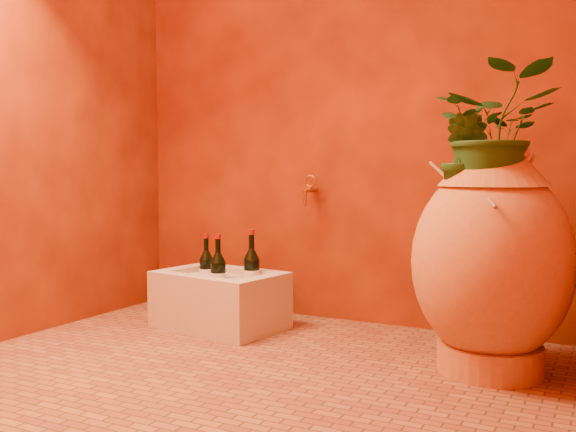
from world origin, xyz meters
The scene contains 11 objects.
floor centered at (0.00, 0.00, 0.00)m, with size 2.50×2.50×0.00m, color brown.
wall_back centered at (0.00, 1.00, 1.25)m, with size 2.50×0.02×2.50m, color #571805.
wall_left centered at (-1.25, 0.00, 1.25)m, with size 0.02×2.00×2.50m, color #571805.
amphora centered at (0.85, 0.43, 0.44)m, with size 0.78×0.78×0.89m.
stone_basin centered at (-0.49, 0.54, 0.14)m, with size 0.67×0.51×0.29m.
wine_bottle_a centered at (-0.48, 0.51, 0.27)m, with size 0.08×0.08×0.32m.
wine_bottle_b centered at (-0.63, 0.62, 0.27)m, with size 0.08×0.08×0.31m.
wine_bottle_c centered at (-0.35, 0.61, 0.28)m, with size 0.08×0.08×0.34m.
wall_tap centered at (-0.18, 0.92, 0.70)m, with size 0.07×0.14×0.16m.
plant_main centered at (0.86, 0.41, 0.95)m, with size 0.45×0.39×0.50m, color #19471B.
plant_side centered at (0.75, 0.35, 0.85)m, with size 0.19×0.15×0.34m, color #19471B.
Camera 1 is at (1.29, -2.14, 0.79)m, focal length 40.00 mm.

